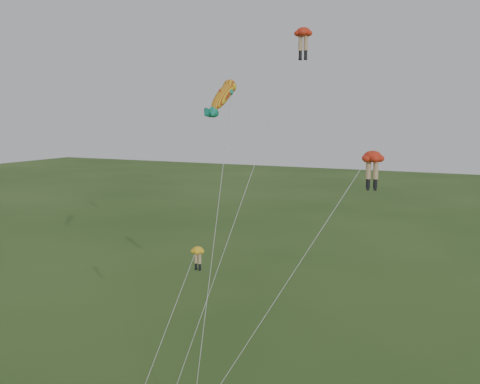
% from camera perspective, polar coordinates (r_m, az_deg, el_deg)
% --- Properties ---
extents(legs_kite_red_high, '(4.46, 13.51, 23.56)m').
position_cam_1_polar(legs_kite_red_high, '(38.00, 6.46, 15.57)').
color(legs_kite_red_high, red).
rests_on(legs_kite_red_high, ground).
extents(legs_kite_red_mid, '(8.95, 8.39, 15.71)m').
position_cam_1_polar(legs_kite_red_mid, '(29.45, 13.48, 2.68)').
color(legs_kite_red_mid, red).
rests_on(legs_kite_red_mid, ground).
extents(legs_kite_yellow, '(1.81, 6.65, 9.78)m').
position_cam_1_polar(legs_kite_yellow, '(32.29, -4.99, -7.52)').
color(legs_kite_yellow, yellow).
rests_on(legs_kite_yellow, ground).
extents(fish_kite, '(2.09, 8.59, 20.08)m').
position_cam_1_polar(fish_kite, '(33.37, -1.82, 10.08)').
color(fish_kite, yellow).
rests_on(fish_kite, ground).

